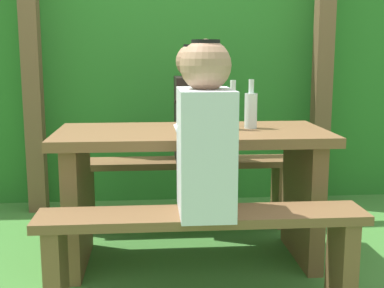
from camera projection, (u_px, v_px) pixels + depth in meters
name	position (u px, v px, depth m)	size (l,w,h in m)	color
ground_plane	(192.00, 260.00, 2.76)	(12.00, 12.00, 0.00)	#417D34
hedge_backdrop	(176.00, 71.00, 4.26)	(6.40, 1.04, 1.93)	#2A7627
pergola_post_left	(31.00, 50.00, 3.44)	(0.12, 0.12, 2.26)	brown
pergola_post_right	(323.00, 50.00, 3.60)	(0.12, 0.12, 2.26)	brown
picnic_table	(192.00, 173.00, 2.67)	(1.40, 0.64, 0.72)	brown
bench_near	(202.00, 241.00, 2.17)	(1.40, 0.24, 0.45)	brown
bench_far	(185.00, 179.00, 3.24)	(1.40, 0.24, 0.45)	brown
person_white_shirt	(205.00, 135.00, 2.09)	(0.25, 0.35, 0.72)	silver
person_black_coat	(193.00, 107.00, 3.16)	(0.25, 0.35, 0.72)	black
drinking_glass	(201.00, 123.00, 2.55)	(0.08, 0.08, 0.10)	silver
bottle_left	(251.00, 109.00, 2.68)	(0.07, 0.07, 0.26)	silver
bottle_right	(233.00, 110.00, 2.63)	(0.06, 0.06, 0.26)	silver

